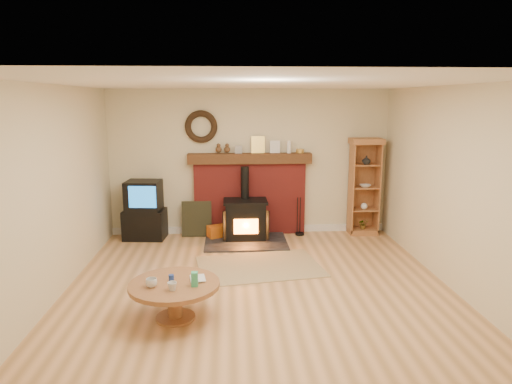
{
  "coord_description": "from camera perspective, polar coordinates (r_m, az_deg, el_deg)",
  "views": [
    {
      "loc": [
        -0.37,
        -5.4,
        2.42
      ],
      "look_at": [
        0.01,
        1.0,
        1.11
      ],
      "focal_mm": 32.0,
      "sensor_mm": 36.0,
      "label": 1
    }
  ],
  "objects": [
    {
      "name": "room_shell",
      "position": [
        5.56,
        0.23,
        4.24
      ],
      "size": [
        5.02,
        5.52,
        2.61
      ],
      "color": "beige",
      "rests_on": "ground"
    },
    {
      "name": "leaning_painting",
      "position": [
        8.25,
        -7.42,
        -3.35
      ],
      "size": [
        0.53,
        0.14,
        0.63
      ],
      "primitive_type": "cube",
      "rotation": [
        -0.17,
        0.0,
        0.0
      ],
      "color": "black",
      "rests_on": "ground"
    },
    {
      "name": "area_rug",
      "position": [
        6.8,
        0.41,
        -9.28
      ],
      "size": [
        1.93,
        1.48,
        0.01
      ],
      "primitive_type": "cube",
      "rotation": [
        0.0,
        0.0,
        0.16
      ],
      "color": "olive",
      "rests_on": "ground"
    },
    {
      "name": "wood_stove",
      "position": [
        7.96,
        -1.32,
        -3.63
      ],
      "size": [
        1.4,
        1.0,
        1.27
      ],
      "color": "black",
      "rests_on": "ground"
    },
    {
      "name": "fire_tools",
      "position": [
        8.33,
        5.45,
        -4.67
      ],
      "size": [
        0.16,
        0.16,
        0.7
      ],
      "color": "black",
      "rests_on": "ground"
    },
    {
      "name": "firelog_box",
      "position": [
        8.14,
        -4.73,
        -4.99
      ],
      "size": [
        0.42,
        0.35,
        0.23
      ],
      "primitive_type": "cube",
      "rotation": [
        0.0,
        0.0,
        0.39
      ],
      "color": "orange",
      "rests_on": "ground"
    },
    {
      "name": "chimney_breast",
      "position": [
        8.24,
        -0.78,
        0.18
      ],
      "size": [
        2.2,
        0.22,
        1.78
      ],
      "color": "maroon",
      "rests_on": "ground"
    },
    {
      "name": "tv_unit",
      "position": [
        8.24,
        -13.77,
        -2.33
      ],
      "size": [
        0.75,
        0.56,
        1.03
      ],
      "color": "black",
      "rests_on": "ground"
    },
    {
      "name": "coffee_table",
      "position": [
        5.25,
        -10.17,
        -11.93
      ],
      "size": [
        1.01,
        1.01,
        0.59
      ],
      "color": "brown",
      "rests_on": "ground"
    },
    {
      "name": "curio_cabinet",
      "position": [
        8.46,
        13.34,
        0.69
      ],
      "size": [
        0.56,
        0.4,
        1.75
      ],
      "color": "brown",
      "rests_on": "ground"
    },
    {
      "name": "ground",
      "position": [
        5.93,
        0.45,
        -12.56
      ],
      "size": [
        5.5,
        5.5,
        0.0
      ],
      "primitive_type": "plane",
      "color": "#AA7A47",
      "rests_on": "ground"
    }
  ]
}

